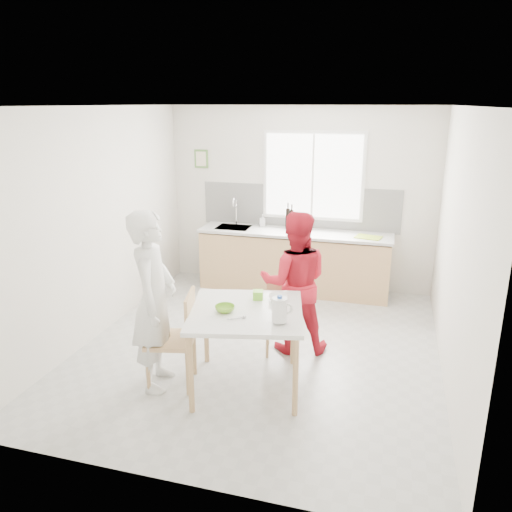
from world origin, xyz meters
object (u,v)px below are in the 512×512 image
Objects in this scene: person_red at (295,283)px; bowl_white at (278,298)px; milk_jug at (280,309)px; chair_far at (282,313)px; person_white at (154,301)px; chair_left at (178,335)px; dining_table at (246,318)px; bowl_green at (225,309)px; wine_bottle_a at (288,218)px; wine_bottle_b at (292,219)px.

bowl_white is at bearing 72.41° from person_red.
person_red is 6.59× the size of milk_jug.
person_white reaches higher than chair_far.
dining_table is at bearing 90.00° from chair_left.
chair_far is 3.33× the size of milk_jug.
bowl_green is at bearing -122.54° from chair_far.
bowl_green is 0.59× the size of wine_bottle_a.
bowl_white is at bearing -81.23° from wine_bottle_b.
chair_far is at bearing 88.62° from milk_jug.
person_white is at bearing -155.54° from bowl_white.
milk_jug is (0.14, -0.51, 0.11)m from bowl_white.
dining_table is 2.91m from wine_bottle_a.
wine_bottle_a is at bearing -24.64° from person_white.
person_white is 1.11× the size of person_red.
wine_bottle_b is at bearing -89.80° from person_red.
wine_bottle_b is at bearing 20.22° from wine_bottle_a.
wine_bottle_a is at bearing -88.16° from person_red.
bowl_white is (0.42, 0.40, -0.01)m from bowl_green.
bowl_white is 0.54m from milk_jug.
chair_left is 0.42m from person_white.
wine_bottle_b is at bearing 86.48° from chair_far.
dining_table is at bearing -113.32° from chair_far.
dining_table is 1.57× the size of chair_far.
person_white is 9.14× the size of bowl_white.
bowl_white is at bearing 92.55° from milk_jug.
chair_far is (0.82, 1.02, -0.09)m from chair_left.
wine_bottle_b is (-0.33, 2.03, 0.62)m from chair_far.
person_white reaches higher than bowl_green.
bowl_green reaches higher than dining_table.
milk_jug is at bearing -80.15° from wine_bottle_b.
person_red reaches higher than bowl_green.
wine_bottle_b is (-0.16, 2.90, 0.33)m from dining_table.
wine_bottle_a reaches higher than chair_far.
dining_table reaches higher than chair_far.
bowl_green is 0.96× the size of bowl_white.
chair_far is 1.21m from milk_jug.
dining_table is 0.91m from person_white.
milk_jug reaches higher than bowl_white.
person_red reaches higher than wine_bottle_b.
dining_table is 4.00× the size of wine_bottle_a.
person_red is at bearing 7.21° from chair_far.
milk_jug is 0.77× the size of wine_bottle_a.
wine_bottle_a is (-0.38, 2.01, 0.63)m from chair_far.
person_white is 3.15m from wine_bottle_a.
chair_left is 0.57m from bowl_green.
wine_bottle_a is at bearing -159.78° from wine_bottle_b.
bowl_green is at bearing 52.13° from person_red.
milk_jug is (0.56, -0.11, 0.10)m from bowl_green.
chair_far is at bearing -80.89° from wine_bottle_b.
dining_table is 6.53× the size of bowl_white.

